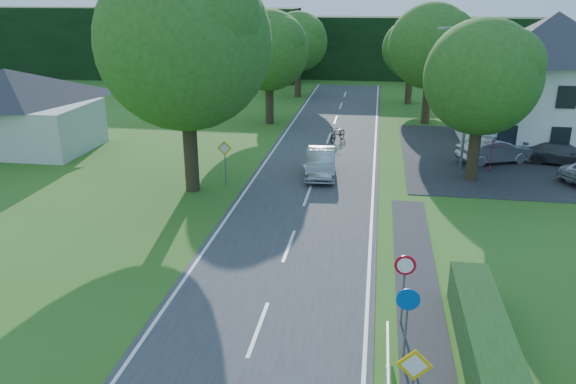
% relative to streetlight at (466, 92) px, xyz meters
% --- Properties ---
extents(road, '(7.00, 80.00, 0.04)m').
position_rel_streetlight_xyz_m(road, '(-8.06, -10.00, -4.44)').
color(road, '#373739').
rests_on(road, ground).
extents(parking_pad, '(14.00, 16.00, 0.04)m').
position_rel_streetlight_xyz_m(parking_pad, '(3.94, 3.00, -4.44)').
color(parking_pad, '#262729').
rests_on(parking_pad, ground).
extents(line_edge_left, '(0.12, 80.00, 0.01)m').
position_rel_streetlight_xyz_m(line_edge_left, '(-11.31, -10.00, -4.42)').
color(line_edge_left, white).
rests_on(line_edge_left, road).
extents(line_edge_right, '(0.12, 80.00, 0.01)m').
position_rel_streetlight_xyz_m(line_edge_right, '(-4.81, -10.00, -4.42)').
color(line_edge_right, white).
rests_on(line_edge_right, road).
extents(line_centre, '(0.12, 80.00, 0.01)m').
position_rel_streetlight_xyz_m(line_centre, '(-8.06, -10.00, -4.42)').
color(line_centre, white).
rests_on(line_centre, road).
extents(tree_main, '(9.40, 9.40, 11.64)m').
position_rel_streetlight_xyz_m(tree_main, '(-14.06, -6.00, 1.36)').
color(tree_main, '#275318').
rests_on(tree_main, ground).
extents(tree_left_far, '(7.00, 7.00, 8.58)m').
position_rel_streetlight_xyz_m(tree_left_far, '(-13.06, 10.00, -0.17)').
color(tree_left_far, '#275318').
rests_on(tree_left_far, ground).
extents(tree_right_far, '(7.40, 7.40, 9.09)m').
position_rel_streetlight_xyz_m(tree_right_far, '(-1.06, 12.00, 0.08)').
color(tree_right_far, '#275318').
rests_on(tree_right_far, ground).
extents(tree_left_back, '(6.60, 6.60, 8.07)m').
position_rel_streetlight_xyz_m(tree_left_back, '(-12.56, 22.00, -0.43)').
color(tree_left_back, '#275318').
rests_on(tree_left_back, ground).
extents(tree_right_back, '(6.20, 6.20, 7.56)m').
position_rel_streetlight_xyz_m(tree_right_back, '(-2.06, 20.00, -0.68)').
color(tree_right_back, '#275318').
rests_on(tree_right_back, ground).
extents(tree_right_mid, '(7.00, 7.00, 8.58)m').
position_rel_streetlight_xyz_m(tree_right_mid, '(0.44, -2.00, -0.17)').
color(tree_right_mid, '#275318').
rests_on(tree_right_mid, ground).
extents(treeline_left, '(44.00, 6.00, 8.00)m').
position_rel_streetlight_xyz_m(treeline_left, '(-36.06, 32.00, -0.46)').
color(treeline_left, black).
rests_on(treeline_left, ground).
extents(treeline_right, '(30.00, 5.00, 7.00)m').
position_rel_streetlight_xyz_m(treeline_right, '(-0.06, 36.00, -0.96)').
color(treeline_right, black).
rests_on(treeline_right, ground).
extents(bungalow_left, '(11.00, 6.50, 5.20)m').
position_rel_streetlight_xyz_m(bungalow_left, '(-28.06, 0.00, -1.75)').
color(bungalow_left, silver).
rests_on(bungalow_left, ground).
extents(house_white, '(10.60, 8.40, 8.60)m').
position_rel_streetlight_xyz_m(house_white, '(5.94, 6.00, -0.06)').
color(house_white, white).
rests_on(house_white, ground).
extents(streetlight, '(2.03, 0.18, 8.00)m').
position_rel_streetlight_xyz_m(streetlight, '(0.00, 0.00, 0.00)').
color(streetlight, slate).
rests_on(streetlight, ground).
extents(sign_priority_right, '(0.78, 0.09, 2.59)m').
position_rel_streetlight_xyz_m(sign_priority_right, '(-3.76, -22.02, -2.67)').
color(sign_priority_right, slate).
rests_on(sign_priority_right, ground).
extents(sign_roundabout, '(0.64, 0.08, 2.37)m').
position_rel_streetlight_xyz_m(sign_roundabout, '(-3.76, -19.02, -2.79)').
color(sign_roundabout, slate).
rests_on(sign_roundabout, ground).
extents(sign_speed_limit, '(0.64, 0.11, 2.37)m').
position_rel_streetlight_xyz_m(sign_speed_limit, '(-3.76, -17.03, -2.70)').
color(sign_speed_limit, slate).
rests_on(sign_speed_limit, ground).
extents(sign_priority_left, '(0.78, 0.09, 2.44)m').
position_rel_streetlight_xyz_m(sign_priority_left, '(-12.56, -5.02, -2.75)').
color(sign_priority_left, slate).
rests_on(sign_priority_left, ground).
extents(moving_car, '(1.95, 4.61, 1.48)m').
position_rel_streetlight_xyz_m(moving_car, '(-7.76, -2.58, -3.68)').
color(moving_car, '#A0A1A4').
rests_on(moving_car, road).
extents(motorcycle, '(1.45, 2.18, 1.08)m').
position_rel_streetlight_xyz_m(motorcycle, '(-7.38, 5.12, -3.88)').
color(motorcycle, black).
rests_on(motorcycle, road).
extents(parked_car_silver_a, '(4.75, 3.18, 1.48)m').
position_rel_streetlight_xyz_m(parked_car_silver_a, '(2.29, 1.61, -3.68)').
color(parked_car_silver_a, '#A2A1A5').
rests_on(parked_car_silver_a, parking_pad).
extents(parked_car_grey, '(4.74, 2.89, 1.28)m').
position_rel_streetlight_xyz_m(parked_car_grey, '(6.20, 1.95, -3.78)').
color(parked_car_grey, '#48474C').
rests_on(parked_car_grey, parking_pad).
extents(parasol, '(2.03, 2.06, 1.82)m').
position_rel_streetlight_xyz_m(parasol, '(1.69, -0.50, -3.51)').
color(parasol, '#AA0D21').
rests_on(parasol, parking_pad).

